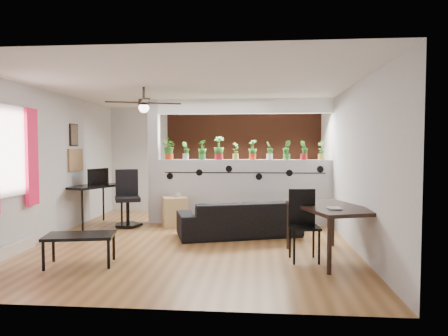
{
  "coord_description": "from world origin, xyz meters",
  "views": [
    {
      "loc": [
        1.08,
        -6.8,
        1.61
      ],
      "look_at": [
        0.46,
        0.6,
        1.22
      ],
      "focal_mm": 32.0,
      "sensor_mm": 36.0,
      "label": 1
    }
  ],
  "objects_px": {
    "potted_plant_3": "(219,147)",
    "office_chair": "(127,202)",
    "sofa": "(239,219)",
    "folding_chair": "(303,218)",
    "potted_plant_0": "(169,148)",
    "potted_plant_6": "(270,150)",
    "ceiling_fan": "(144,104)",
    "computer_desk": "(93,189)",
    "cube_shelf": "(175,211)",
    "coffee_table": "(80,238)",
    "potted_plant_4": "(236,150)",
    "potted_plant_5": "(253,149)",
    "potted_plant_2": "(202,149)",
    "potted_plant_1": "(186,150)",
    "cup": "(177,195)",
    "dining_table": "(332,212)",
    "potted_plant_8": "(304,149)",
    "potted_plant_9": "(321,150)",
    "potted_plant_7": "(287,149)"
  },
  "relations": [
    {
      "from": "cube_shelf",
      "to": "office_chair",
      "type": "bearing_deg",
      "value": 166.3
    },
    {
      "from": "potted_plant_5",
      "to": "potted_plant_8",
      "type": "bearing_deg",
      "value": 0.0
    },
    {
      "from": "potted_plant_1",
      "to": "cup",
      "type": "relative_size",
      "value": 3.26
    },
    {
      "from": "potted_plant_8",
      "to": "office_chair",
      "type": "xyz_separation_m",
      "value": [
        -3.57,
        -0.46,
        -1.06
      ]
    },
    {
      "from": "folding_chair",
      "to": "dining_table",
      "type": "bearing_deg",
      "value": 10.24
    },
    {
      "from": "ceiling_fan",
      "to": "potted_plant_6",
      "type": "xyz_separation_m",
      "value": [
        2.13,
        1.8,
        -0.76
      ]
    },
    {
      "from": "office_chair",
      "to": "dining_table",
      "type": "xyz_separation_m",
      "value": [
        3.69,
        -2.04,
        0.18
      ]
    },
    {
      "from": "potted_plant_9",
      "to": "sofa",
      "type": "height_order",
      "value": "potted_plant_9"
    },
    {
      "from": "potted_plant_0",
      "to": "coffee_table",
      "type": "distance_m",
      "value": 3.39
    },
    {
      "from": "potted_plant_7",
      "to": "folding_chair",
      "type": "xyz_separation_m",
      "value": [
        0.05,
        -2.58,
        -0.97
      ]
    },
    {
      "from": "potted_plant_4",
      "to": "potted_plant_5",
      "type": "distance_m",
      "value": 0.35
    },
    {
      "from": "cup",
      "to": "coffee_table",
      "type": "distance_m",
      "value": 2.9
    },
    {
      "from": "potted_plant_2",
      "to": "office_chair",
      "type": "bearing_deg",
      "value": -162.47
    },
    {
      "from": "potted_plant_9",
      "to": "folding_chair",
      "type": "bearing_deg",
      "value": -104.14
    },
    {
      "from": "potted_plant_7",
      "to": "office_chair",
      "type": "xyz_separation_m",
      "value": [
        -3.22,
        -0.46,
        -1.06
      ]
    },
    {
      "from": "potted_plant_5",
      "to": "potted_plant_8",
      "type": "relative_size",
      "value": 1.04
    },
    {
      "from": "cube_shelf",
      "to": "coffee_table",
      "type": "height_order",
      "value": "cube_shelf"
    },
    {
      "from": "potted_plant_0",
      "to": "potted_plant_6",
      "type": "distance_m",
      "value": 2.11
    },
    {
      "from": "potted_plant_5",
      "to": "sofa",
      "type": "xyz_separation_m",
      "value": [
        -0.23,
        -1.14,
        -1.26
      ]
    },
    {
      "from": "potted_plant_0",
      "to": "folding_chair",
      "type": "bearing_deg",
      "value": -45.73
    },
    {
      "from": "cube_shelf",
      "to": "folding_chair",
      "type": "height_order",
      "value": "folding_chair"
    },
    {
      "from": "potted_plant_0",
      "to": "office_chair",
      "type": "height_order",
      "value": "potted_plant_0"
    },
    {
      "from": "potted_plant_2",
      "to": "potted_plant_6",
      "type": "relative_size",
      "value": 1.08
    },
    {
      "from": "potted_plant_4",
      "to": "potted_plant_6",
      "type": "bearing_deg",
      "value": -0.0
    },
    {
      "from": "ceiling_fan",
      "to": "office_chair",
      "type": "bearing_deg",
      "value": 119.15
    },
    {
      "from": "ceiling_fan",
      "to": "office_chair",
      "type": "height_order",
      "value": "ceiling_fan"
    },
    {
      "from": "potted_plant_4",
      "to": "cup",
      "type": "distance_m",
      "value": 1.52
    },
    {
      "from": "potted_plant_0",
      "to": "potted_plant_8",
      "type": "relative_size",
      "value": 1.18
    },
    {
      "from": "ceiling_fan",
      "to": "folding_chair",
      "type": "bearing_deg",
      "value": -17.05
    },
    {
      "from": "potted_plant_9",
      "to": "cup",
      "type": "relative_size",
      "value": 3.3
    },
    {
      "from": "ceiling_fan",
      "to": "folding_chair",
      "type": "xyz_separation_m",
      "value": [
        2.53,
        -0.78,
        -1.72
      ]
    },
    {
      "from": "ceiling_fan",
      "to": "computer_desk",
      "type": "relative_size",
      "value": 0.92
    },
    {
      "from": "potted_plant_6",
      "to": "ceiling_fan",
      "type": "bearing_deg",
      "value": -139.76
    },
    {
      "from": "potted_plant_8",
      "to": "ceiling_fan",
      "type": "bearing_deg",
      "value": -147.53
    },
    {
      "from": "computer_desk",
      "to": "potted_plant_6",
      "type": "bearing_deg",
      "value": 7.6
    },
    {
      "from": "potted_plant_3",
      "to": "office_chair",
      "type": "relative_size",
      "value": 0.43
    },
    {
      "from": "potted_plant_2",
      "to": "potted_plant_6",
      "type": "bearing_deg",
      "value": -0.0
    },
    {
      "from": "ceiling_fan",
      "to": "coffee_table",
      "type": "distance_m",
      "value": 2.4
    },
    {
      "from": "potted_plant_1",
      "to": "potted_plant_4",
      "type": "xyz_separation_m",
      "value": [
        1.05,
        0.0,
        -0.01
      ]
    },
    {
      "from": "computer_desk",
      "to": "folding_chair",
      "type": "height_order",
      "value": "folding_chair"
    },
    {
      "from": "potted_plant_5",
      "to": "dining_table",
      "type": "xyz_separation_m",
      "value": [
        1.17,
        -2.5,
        -0.89
      ]
    },
    {
      "from": "potted_plant_2",
      "to": "cup",
      "type": "relative_size",
      "value": 3.57
    },
    {
      "from": "coffee_table",
      "to": "potted_plant_3",
      "type": "bearing_deg",
      "value": 62.88
    },
    {
      "from": "ceiling_fan",
      "to": "cup",
      "type": "height_order",
      "value": "ceiling_fan"
    },
    {
      "from": "potted_plant_3",
      "to": "sofa",
      "type": "height_order",
      "value": "potted_plant_3"
    },
    {
      "from": "potted_plant_0",
      "to": "potted_plant_6",
      "type": "xyz_separation_m",
      "value": [
        2.11,
        -0.0,
        -0.04
      ]
    },
    {
      "from": "potted_plant_2",
      "to": "folding_chair",
      "type": "relative_size",
      "value": 0.41
    },
    {
      "from": "potted_plant_6",
      "to": "sofa",
      "type": "bearing_deg",
      "value": -116.91
    },
    {
      "from": "sofa",
      "to": "coffee_table",
      "type": "bearing_deg",
      "value": 26.64
    },
    {
      "from": "sofa",
      "to": "folding_chair",
      "type": "height_order",
      "value": "folding_chair"
    }
  ]
}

